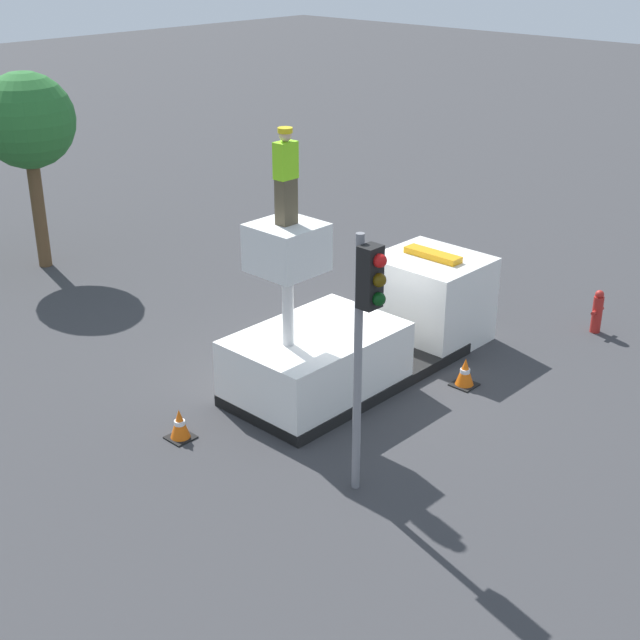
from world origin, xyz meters
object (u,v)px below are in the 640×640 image
object	(u,v)px
traffic_cone_curbside	(465,373)
tree_left_bg	(27,123)
fire_hydrant	(597,312)
bucket_truck	(366,333)
worker	(286,177)
traffic_light_pole	(366,316)
traffic_cone_rear	(180,425)

from	to	relation	value
traffic_cone_curbside	tree_left_bg	bearing A→B (deg)	99.59
fire_hydrant	tree_left_bg	xyz separation A→B (m)	(-6.50, 13.45, 3.50)
bucket_truck	worker	world-z (taller)	worker
bucket_truck	traffic_light_pole	size ratio (longest dim) A/B	1.44
bucket_truck	traffic_cone_rear	world-z (taller)	bucket_truck
bucket_truck	traffic_light_pole	world-z (taller)	traffic_light_pole
bucket_truck	worker	bearing A→B (deg)	180.00
bucket_truck	traffic_light_pole	bearing A→B (deg)	-139.97
bucket_truck	fire_hydrant	xyz separation A→B (m)	(5.24, -2.64, -0.37)
tree_left_bg	bucket_truck	bearing A→B (deg)	-83.35
traffic_light_pole	traffic_cone_curbside	world-z (taller)	traffic_light_pole
traffic_cone_rear	traffic_cone_curbside	xyz separation A→B (m)	(5.38, -2.65, 0.01)
fire_hydrant	traffic_light_pole	bearing A→B (deg)	-178.48
traffic_light_pole	traffic_cone_rear	bearing A→B (deg)	106.58
worker	tree_left_bg	bearing A→B (deg)	84.49
worker	traffic_cone_rear	world-z (taller)	worker
traffic_cone_rear	tree_left_bg	size ratio (longest dim) A/B	0.11
bucket_truck	fire_hydrant	size ratio (longest dim) A/B	6.24
worker	fire_hydrant	bearing A→B (deg)	-19.31
bucket_truck	tree_left_bg	size ratio (longest dim) A/B	1.22
bucket_truck	worker	size ratio (longest dim) A/B	3.75
traffic_light_pole	traffic_cone_curbside	size ratio (longest dim) A/B	7.35
bucket_truck	traffic_cone_rear	distance (m)	4.58
bucket_truck	traffic_cone_curbside	bearing A→B (deg)	-65.34
bucket_truck	traffic_cone_rear	bearing A→B (deg)	171.19
tree_left_bg	worker	bearing A→B (deg)	-95.51
traffic_cone_curbside	tree_left_bg	distance (m)	13.47
fire_hydrant	tree_left_bg	world-z (taller)	tree_left_bg
bucket_truck	traffic_cone_curbside	size ratio (longest dim) A/B	10.61
worker	tree_left_bg	world-z (taller)	worker
fire_hydrant	traffic_cone_curbside	bearing A→B (deg)	170.97
fire_hydrant	traffic_cone_rear	distance (m)	10.29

